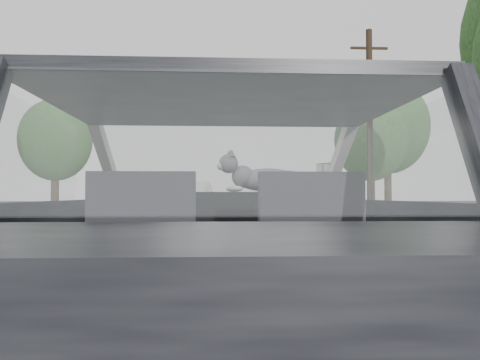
{
  "coord_description": "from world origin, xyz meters",
  "views": [
    {
      "loc": [
        -0.06,
        -2.61,
        0.98
      ],
      "look_at": [
        0.11,
        0.51,
        1.08
      ],
      "focal_mm": 35.0,
      "sensor_mm": 36.0,
      "label": 1
    }
  ],
  "objects": [
    {
      "name": "passenger_seat",
      "position": [
        0.4,
        -0.29,
        0.88
      ],
      "size": [
        0.5,
        0.72,
        0.42
      ],
      "primitive_type": "cube",
      "color": "#24242C",
      "rests_on": "subject_car"
    },
    {
      "name": "tree_6",
      "position": [
        -10.28,
        27.74,
        3.45
      ],
      "size": [
        5.61,
        5.61,
        6.89
      ],
      "primitive_type": null,
      "rotation": [
        0.0,
        0.0,
        0.27
      ],
      "color": "black",
      "rests_on": "ground"
    },
    {
      "name": "tree_2",
      "position": [
        9.59,
        25.9,
        3.38
      ],
      "size": [
        5.41,
        5.41,
        6.76
      ],
      "primitive_type": null,
      "rotation": [
        0.0,
        0.0,
        0.24
      ],
      "color": "black",
      "rests_on": "ground"
    },
    {
      "name": "tree_3",
      "position": [
        13.41,
        33.19,
        4.82
      ],
      "size": [
        7.97,
        7.97,
        9.64
      ],
      "primitive_type": null,
      "rotation": [
        0.0,
        0.0,
        -0.3
      ],
      "color": "black",
      "rests_on": "ground"
    },
    {
      "name": "cat",
      "position": [
        0.32,
        0.62,
        1.09
      ],
      "size": [
        0.67,
        0.33,
        0.29
      ],
      "primitive_type": "ellipsoid",
      "rotation": [
        0.0,
        0.0,
        0.21
      ],
      "color": "gray",
      "rests_on": "dashboard"
    },
    {
      "name": "highway_sign",
      "position": [
        4.76,
        17.98,
        1.2
      ],
      "size": [
        0.49,
        0.91,
        2.39
      ],
      "primitive_type": "cube",
      "rotation": [
        0.0,
        0.0,
        0.44
      ],
      "color": "#12461E",
      "rests_on": "ground"
    },
    {
      "name": "dashboard",
      "position": [
        0.0,
        0.62,
        0.85
      ],
      "size": [
        1.58,
        0.45,
        0.3
      ],
      "primitive_type": "cube",
      "color": "black",
      "rests_on": "subject_car"
    },
    {
      "name": "utility_pole",
      "position": [
        6.73,
        17.54,
        4.15
      ],
      "size": [
        0.32,
        0.32,
        8.3
      ],
      "primitive_type": "cylinder",
      "rotation": [
        0.0,
        0.0,
        -0.22
      ],
      "color": "#332319",
      "rests_on": "ground"
    },
    {
      "name": "subject_car",
      "position": [
        0.0,
        0.0,
        0.72
      ],
      "size": [
        1.8,
        4.0,
        1.45
      ],
      "primitive_type": "cube",
      "color": "black",
      "rests_on": "ground"
    },
    {
      "name": "steering_wheel",
      "position": [
        -0.4,
        0.33,
        0.92
      ],
      "size": [
        0.36,
        0.36,
        0.04
      ],
      "primitive_type": "torus",
      "color": "black",
      "rests_on": "dashboard"
    },
    {
      "name": "guardrail",
      "position": [
        4.3,
        10.0,
        0.58
      ],
      "size": [
        0.05,
        90.0,
        0.32
      ],
      "primitive_type": "cube",
      "color": "gray",
      "rests_on": "ground"
    },
    {
      "name": "other_car",
      "position": [
        -1.24,
        18.52,
        0.79
      ],
      "size": [
        2.45,
        4.98,
        1.57
      ],
      "primitive_type": "imported",
      "rotation": [
        0.0,
        0.0,
        -0.12
      ],
      "color": "silver",
      "rests_on": "ground"
    },
    {
      "name": "driver_seat",
      "position": [
        -0.4,
        -0.29,
        0.88
      ],
      "size": [
        0.5,
        0.72,
        0.42
      ],
      "primitive_type": "cube",
      "color": "#24242C",
      "rests_on": "subject_car"
    }
  ]
}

